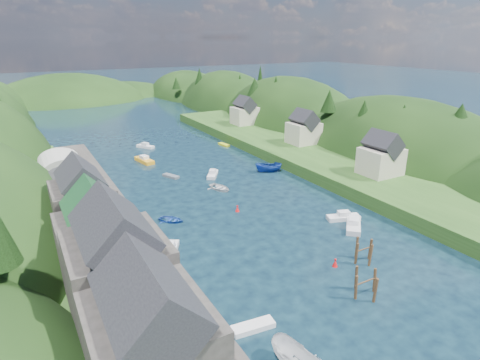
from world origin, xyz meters
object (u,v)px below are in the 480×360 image
piling_cluster_near (365,286)px  channel_buoy_far (237,209)px  piling_cluster_far (363,253)px  channel_buoy_near (335,263)px

piling_cluster_near → channel_buoy_far: size_ratio=3.20×
piling_cluster_far → channel_buoy_near: bearing=168.6°
channel_buoy_near → piling_cluster_far: bearing=-11.4°
piling_cluster_far → channel_buoy_far: size_ratio=3.16×
piling_cluster_far → channel_buoy_far: bearing=106.6°
piling_cluster_near → piling_cluster_far: 7.36m
channel_buoy_far → piling_cluster_far: bearing=-73.4°
channel_buoy_near → channel_buoy_far: bearing=96.9°
channel_buoy_near → channel_buoy_far: same height
piling_cluster_near → channel_buoy_near: 6.25m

